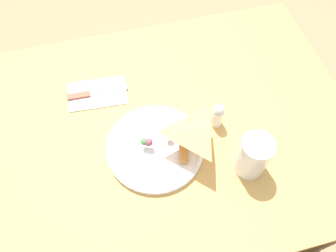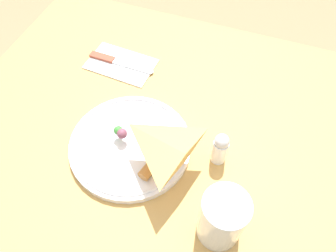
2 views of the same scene
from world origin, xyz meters
name	(u,v)px [view 2 (image 2 of 2)]	position (x,y,z in m)	size (l,w,h in m)	color
ground_plane	(170,232)	(0.00, 0.00, 0.00)	(6.00, 6.00, 0.00)	#997A56
dining_table	(172,158)	(0.00, 0.00, 0.61)	(1.01, 0.79, 0.72)	tan
plate_pizza	(131,144)	(-0.07, -0.06, 0.73)	(0.26, 0.26, 0.05)	white
milk_glass	(222,219)	(0.15, -0.17, 0.78)	(0.08, 0.08, 0.12)	white
napkin_folded	(121,64)	(-0.20, 0.16, 0.72)	(0.18, 0.12, 0.00)	silver
butter_knife	(118,62)	(-0.21, 0.16, 0.72)	(0.18, 0.02, 0.01)	#99422D
salt_shaker	(220,148)	(0.11, -0.03, 0.76)	(0.03, 0.03, 0.08)	white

